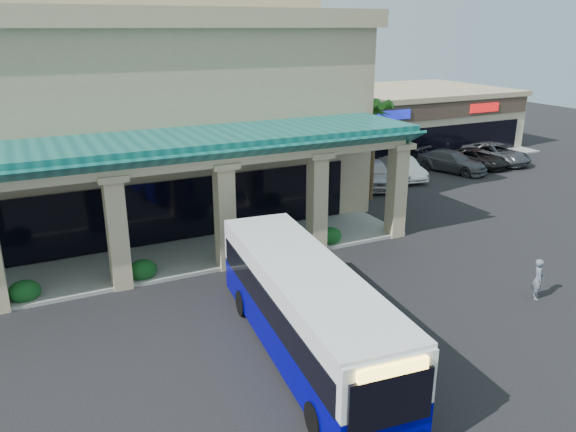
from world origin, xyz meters
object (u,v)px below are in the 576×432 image
car_white (403,168)px  car_silver (374,173)px  transit_bus (305,312)px  car_extra (496,153)px  car_red (452,161)px  car_gray (478,158)px  pedestrian (538,279)px

car_white → car_silver: bearing=-157.5°
transit_bus → car_white: 23.41m
car_white → car_extra: (9.36, 0.59, 0.02)m
car_red → transit_bus: bearing=-161.7°
car_red → car_silver: bearing=165.8°
car_silver → car_red: size_ratio=0.98×
car_gray → car_extra: car_extra is taller
car_silver → car_white: size_ratio=1.14×
car_white → car_gray: (7.16, 0.27, -0.07)m
transit_bus → car_extra: size_ratio=2.02×
car_silver → car_extra: car_silver is taller
pedestrian → car_gray: bearing=2.1°
car_silver → car_white: car_silver is taller
car_silver → car_gray: car_silver is taller
transit_bus → car_extra: (25.83, 17.21, -0.78)m
car_extra → transit_bus: bearing=-151.0°
pedestrian → car_gray: pedestrian is taller
car_red → car_extra: car_extra is taller
car_silver → car_extra: size_ratio=0.94×
car_silver → car_white: bearing=38.5°
car_white → car_red: bearing=8.7°
car_red → car_gray: size_ratio=1.08×
car_extra → pedestrian: bearing=-136.5°
car_silver → car_red: car_silver is taller
transit_bus → car_silver: (13.52, 15.87, -0.67)m
car_white → car_gray: 7.16m
pedestrian → car_extra: pedestrian is taller
transit_bus → car_red: bearing=44.4°
car_white → car_gray: car_white is taller
car_red → car_extra: 4.97m
car_red → pedestrian: bearing=-142.8°
pedestrian → car_white: (6.53, 17.10, -0.08)m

